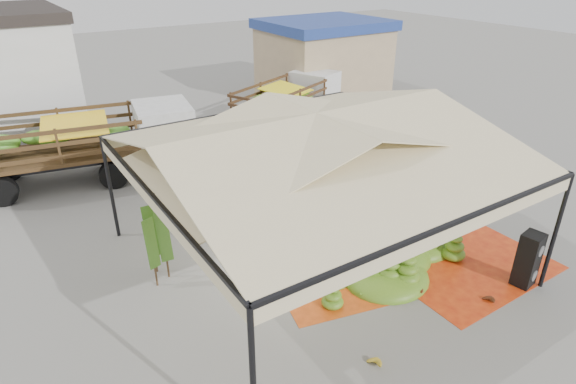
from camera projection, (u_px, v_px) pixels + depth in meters
ground at (312, 258)px, 12.83m from camera, size 90.00×90.00×0.00m
canopy_tent at (316, 142)px, 11.35m from camera, size 8.10×8.10×4.00m
building_tan at (323, 58)px, 26.52m from camera, size 6.30×5.30×4.10m
tarp_left at (343, 264)px, 12.59m from camera, size 4.63×4.50×0.01m
tarp_right at (447, 253)px, 13.06m from camera, size 4.21×4.42×0.01m
banana_heap at (373, 234)px, 12.76m from camera, size 6.99×6.40×1.22m
hand_yellow_a at (382, 292)px, 11.42m from camera, size 0.54×0.50×0.20m
hand_yellow_b at (373, 363)px, 9.43m from camera, size 0.50×0.44×0.20m
hand_red_a at (488, 300)px, 11.16m from camera, size 0.43×0.36×0.18m
hand_red_b at (416, 290)px, 11.47m from camera, size 0.47×0.39×0.21m
hand_green at (359, 291)px, 11.45m from camera, size 0.58×0.57×0.20m
hanging_bunches at (296, 151)px, 12.66m from camera, size 1.74×0.24×0.20m
speaker_stack at (528, 260)px, 11.54m from camera, size 0.58×0.52×1.41m
banana_leaves at (159, 276)px, 12.15m from camera, size 0.96×1.36×3.70m
vendor at (226, 179)px, 15.56m from camera, size 0.62×0.49×1.50m
truck_left at (98, 138)px, 16.79m from camera, size 7.43×3.70×2.44m
truck_right at (293, 97)px, 22.22m from camera, size 6.50×4.38×2.12m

